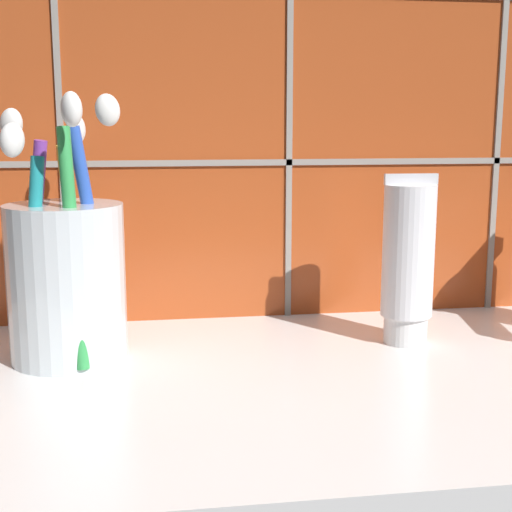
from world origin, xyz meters
TOP-DOWN VIEW (x-y plane):
  - sink_counter at (0.00, 0.00)cm, footprint 73.79×31.11cm
  - tile_wall_backsplash at (0.01, 15.80)cm, footprint 83.79×1.72cm
  - toothbrush_cup at (-15.66, 6.06)cm, footprint 8.96×10.34cm
  - toothpaste_tube at (9.22, 6.05)cm, footprint 4.04×3.85cm

SIDE VIEW (x-z plane):
  - sink_counter at x=0.00cm, z-range 0.00..2.00cm
  - toothbrush_cup at x=-15.66cm, z-range -1.26..17.28cm
  - toothpaste_tube at x=9.22cm, z-range 1.90..14.72cm
  - tile_wall_backsplash at x=0.01cm, z-range 0.01..40.07cm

